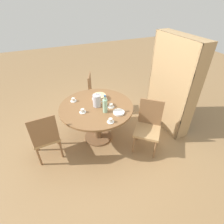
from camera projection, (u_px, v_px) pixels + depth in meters
ground_plane at (98, 137)px, 3.48m from camera, size 14.00×14.00×0.00m
dining_table at (97, 113)px, 3.13m from camera, size 1.29×1.29×0.74m
chair_a at (148, 126)px, 3.02m from camera, size 0.59×0.59×0.92m
chair_b at (96, 93)px, 3.96m from camera, size 0.55×0.55×0.92m
chair_c at (45, 136)px, 2.81m from camera, size 0.45×0.45×0.92m
bookshelf at (170, 88)px, 3.37m from camera, size 1.09×0.28×1.81m
coffee_pot at (97, 100)px, 2.99m from camera, size 0.14×0.14×0.26m
water_bottle at (105, 105)px, 2.83m from camera, size 0.08×0.08×0.31m
cake_main at (99, 97)px, 3.23m from camera, size 0.27×0.27×0.08m
cup_a at (111, 106)px, 3.01m from camera, size 0.11×0.11×0.07m
cup_b at (83, 111)px, 2.88m from camera, size 0.11×0.11×0.07m
cup_c at (73, 100)px, 3.16m from camera, size 0.11×0.11×0.07m
cup_d at (110, 121)px, 2.67m from camera, size 0.11×0.11×0.07m
plate_stack at (119, 112)px, 2.87m from camera, size 0.19×0.19×0.03m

